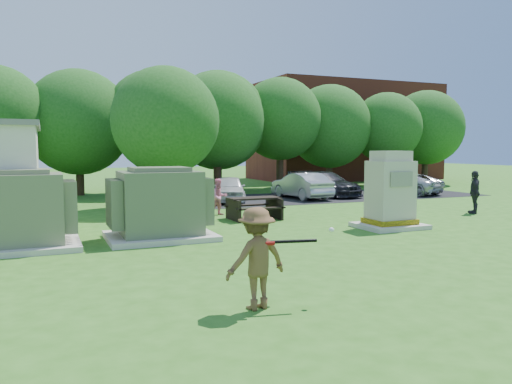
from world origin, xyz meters
name	(u,v)px	position (x,y,z in m)	size (l,w,h in m)	color
ground	(325,263)	(0.00, 0.00, 0.00)	(120.00, 120.00, 0.00)	#2D6619
brick_building	(344,132)	(18.00, 27.00, 4.00)	(15.00, 8.00, 8.00)	maroon
parking_strip	(307,197)	(7.00, 13.50, 0.01)	(20.00, 6.00, 0.01)	#232326
transformer_left	(18,212)	(-6.50, 4.50, 0.97)	(3.00, 2.40, 2.07)	beige
transformer_right	(160,205)	(-2.80, 4.50, 0.97)	(3.00, 2.40, 2.07)	beige
generator_cabinet	(390,194)	(4.56, 3.51, 1.11)	(2.07, 1.70, 2.53)	beige
picnic_table	(254,206)	(1.24, 7.09, 0.51)	(1.89, 1.42, 0.81)	black
batter	(256,258)	(-2.72, -2.40, 0.83)	(1.07, 0.62, 1.66)	brown
person_at_picnic	(219,197)	(0.42, 8.66, 0.72)	(0.70, 0.54, 1.43)	pink
person_walking_right	(474,192)	(9.99, 5.14, 0.86)	(1.01, 0.42, 1.72)	#242429
car_white	(229,189)	(2.47, 13.15, 0.63)	(1.50, 3.73, 1.27)	silver
car_silver_a	(301,186)	(6.49, 13.21, 0.67)	(1.43, 4.09, 1.35)	#A6A7AB
car_dark	(325,184)	(8.29, 13.83, 0.67)	(1.89, 4.64, 1.35)	black
car_silver_b	(403,184)	(12.95, 13.06, 0.60)	(2.00, 4.35, 1.21)	#B5B5BA
batting_equipment	(294,240)	(-2.11, -2.53, 1.11)	(1.36, 0.22, 0.21)	black
tree_row	(185,121)	(1.75, 18.50, 4.15)	(41.30, 13.30, 7.30)	#47301E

